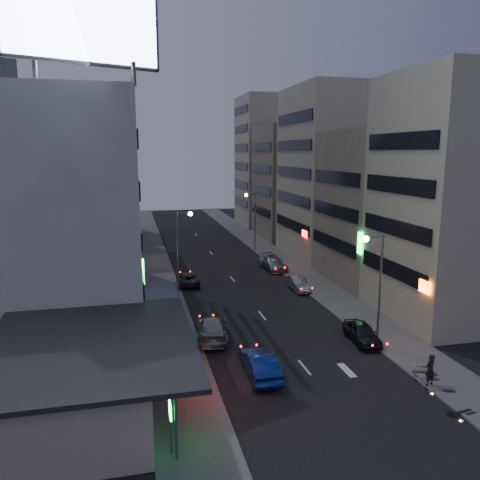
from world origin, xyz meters
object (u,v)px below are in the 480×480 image
object	(u,v)px
parked_car_left	(188,279)
scooter_black_b	(435,362)
road_car_blue	(260,364)
scooter_black_a	(470,399)
scooter_silver_b	(431,357)
road_car_silver	(212,329)
person	(430,370)
scooter_blue	(436,368)
parked_car_right_near	(362,333)
parked_car_right_far	(273,263)
parked_car_right_mid	(298,284)
scooter_silver_a	(454,379)

from	to	relation	value
parked_car_left	scooter_black_b	xyz separation A→B (m)	(12.75, -23.54, 0.11)
road_car_blue	scooter_black_a	xyz separation A→B (m)	(9.97, -6.40, -0.12)
scooter_black_b	scooter_silver_b	xyz separation A→B (m)	(0.36, 0.89, -0.11)
parked_car_left	road_car_silver	world-z (taller)	road_car_silver
scooter_silver_b	person	bearing A→B (deg)	165.13
scooter_blue	scooter_silver_b	bearing A→B (deg)	-23.98
road_car_silver	scooter_black_b	size ratio (longest dim) A/B	2.65
parked_car_right_near	road_car_silver	xyz separation A→B (m)	(-10.60, 3.10, 0.07)
parked_car_right_far	road_car_silver	size ratio (longest dim) A/B	1.01
road_car_blue	road_car_silver	distance (m)	6.77
person	scooter_silver_b	bearing A→B (deg)	-143.93
parked_car_left	scooter_black_b	size ratio (longest dim) A/B	2.23
parked_car_right_mid	scooter_blue	size ratio (longest dim) A/B	2.31
person	scooter_black_b	size ratio (longest dim) A/B	0.94
scooter_black_a	scooter_silver_b	bearing A→B (deg)	-23.19
parked_car_left	road_car_silver	bearing A→B (deg)	90.77
scooter_blue	scooter_silver_b	world-z (taller)	scooter_blue
road_car_blue	road_car_silver	world-z (taller)	road_car_silver
parked_car_right_near	scooter_black_a	world-z (taller)	parked_car_right_near
parked_car_left	road_car_blue	xyz separation A→B (m)	(1.92, -21.37, 0.15)
parked_car_right_near	parked_car_right_far	world-z (taller)	parked_car_right_far
scooter_silver_a	scooter_blue	xyz separation A→B (m)	(-0.12, 1.50, -0.06)
road_car_silver	scooter_silver_a	size ratio (longest dim) A/B	2.81
parked_car_right_mid	road_car_silver	xyz separation A→B (m)	(-10.60, -10.39, 0.12)
parked_car_right_mid	road_car_blue	bearing A→B (deg)	-117.32
road_car_silver	scooter_silver_b	distance (m)	15.20
road_car_silver	road_car_blue	bearing A→B (deg)	115.03
scooter_black_a	scooter_silver_a	bearing A→B (deg)	-26.34
parked_car_right_near	parked_car_right_far	xyz separation A→B (m)	(0.00, 22.18, 0.07)
parked_car_right_near	road_car_blue	distance (m)	9.39
parked_car_right_far	scooter_silver_b	size ratio (longest dim) A/B	3.24
road_car_blue	scooter_black_a	distance (m)	11.85
parked_car_right_near	scooter_silver_b	xyz separation A→B (m)	(2.45, -4.70, -0.09)
scooter_black_a	scooter_black_b	xyz separation A→B (m)	(0.87, 4.24, 0.08)
road_car_silver	scooter_blue	size ratio (longest dim) A/B	3.11
scooter_black_a	parked_car_right_far	bearing A→B (deg)	-7.57
road_car_blue	scooter_blue	bearing A→B (deg)	166.28
road_car_blue	road_car_silver	bearing A→B (deg)	-73.00
parked_car_right_mid	road_car_silver	world-z (taller)	road_car_silver
scooter_blue	scooter_black_b	world-z (taller)	scooter_black_b
scooter_black_a	scooter_blue	distance (m)	3.66
parked_car_left	scooter_black_b	world-z (taller)	scooter_black_b
parked_car_right_near	scooter_blue	distance (m)	6.44
parked_car_left	road_car_blue	world-z (taller)	road_car_blue
road_car_silver	scooter_silver_b	bearing A→B (deg)	158.31
road_car_silver	scooter_black_a	size ratio (longest dim) A/B	3.03
scooter_blue	road_car_blue	bearing A→B (deg)	76.35
parked_car_left	parked_car_right_far	world-z (taller)	parked_car_right_far
scooter_silver_a	person	bearing A→B (deg)	79.73
road_car_silver	scooter_black_b	world-z (taller)	road_car_silver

